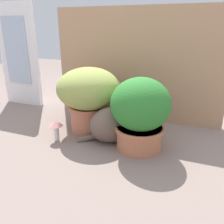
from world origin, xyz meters
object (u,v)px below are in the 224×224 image
at_px(grass_planter, 89,95).
at_px(mushroom_ornament_pink, 56,126).
at_px(cat, 114,123).
at_px(leafy_planter, 140,112).

height_order(grass_planter, mushroom_ornament_pink, grass_planter).
bearing_deg(grass_planter, cat, -25.51).
bearing_deg(cat, mushroom_ornament_pink, -160.77).
relative_size(cat, mushroom_ornament_pink, 2.82).
height_order(leafy_planter, cat, leafy_planter).
height_order(grass_planter, cat, grass_planter).
xyz_separation_m(cat, mushroom_ornament_pink, (-0.33, -0.12, -0.03)).
relative_size(grass_planter, mushroom_ornament_pink, 3.19).
bearing_deg(mushroom_ornament_pink, leafy_planter, 10.16).
bearing_deg(grass_planter, mushroom_ornament_pink, -118.81).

